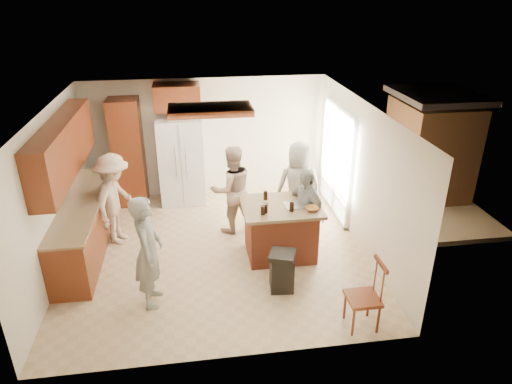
{
  "coord_description": "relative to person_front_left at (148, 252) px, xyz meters",
  "views": [
    {
      "loc": [
        -0.31,
        -6.79,
        4.24
      ],
      "look_at": [
        0.67,
        -0.16,
        1.15
      ],
      "focal_mm": 32.0,
      "sensor_mm": 36.0,
      "label": 1
    }
  ],
  "objects": [
    {
      "name": "person_behind_left",
      "position": [
        1.36,
        1.94,
        -0.01
      ],
      "size": [
        0.9,
        0.69,
        1.66
      ],
      "primitive_type": "imported",
      "rotation": [
        0.0,
        0.0,
        3.4
      ],
      "color": "tan",
      "rests_on": "ground"
    },
    {
      "name": "person_counter",
      "position": [
        -0.69,
        1.84,
        -0.02
      ],
      "size": [
        0.78,
        1.16,
        1.65
      ],
      "primitive_type": "imported",
      "rotation": [
        0.0,
        0.0,
        1.28
      ],
      "color": "#9F836D",
      "rests_on": "ground"
    },
    {
      "name": "spindle_chair",
      "position": [
        2.82,
        -0.93,
        -0.39
      ],
      "size": [
        0.42,
        0.42,
        0.99
      ],
      "color": "maroon",
      "rests_on": "ground"
    },
    {
      "name": "left_cabinetry",
      "position": [
        -1.24,
        1.64,
        0.11
      ],
      "size": [
        0.64,
        3.0,
        2.3
      ],
      "color": "maroon",
      "rests_on": "ground"
    },
    {
      "name": "person_side_right",
      "position": [
        2.51,
        1.1,
        -0.1
      ],
      "size": [
        0.81,
        0.98,
        1.48
      ],
      "primitive_type": "imported",
      "rotation": [
        0.0,
        0.0,
        -1.06
      ],
      "color": "gray",
      "rests_on": "ground"
    },
    {
      "name": "trash_bin",
      "position": [
        1.91,
        0.03,
        -0.52
      ],
      "size": [
        0.46,
        0.46,
        0.63
      ],
      "color": "black",
      "rests_on": "ground"
    },
    {
      "name": "person_behind_right",
      "position": [
        2.57,
        1.85,
        0.0
      ],
      "size": [
        0.85,
        0.58,
        1.69
      ],
      "primitive_type": "imported",
      "rotation": [
        0.0,
        0.0,
        3.09
      ],
      "color": "gray",
      "rests_on": "ground"
    },
    {
      "name": "kitchen_island",
      "position": [
        2.07,
        0.98,
        -0.37
      ],
      "size": [
        1.28,
        1.03,
        0.93
      ],
      "color": "#A04229",
      "rests_on": "ground"
    },
    {
      "name": "person_front_left",
      "position": [
        0.0,
        0.0,
        0.0
      ],
      "size": [
        0.48,
        0.64,
        1.68
      ],
      "primitive_type": "imported",
      "rotation": [
        0.0,
        0.0,
        1.51
      ],
      "color": "gray",
      "rests_on": "ground"
    },
    {
      "name": "room_shell",
      "position": [
        5.38,
        2.89,
        0.02
      ],
      "size": [
        8.0,
        5.2,
        5.0
      ],
      "color": "tan",
      "rests_on": "ground"
    },
    {
      "name": "refrigerator",
      "position": [
        0.45,
        3.36,
        0.06
      ],
      "size": [
        0.9,
        0.76,
        1.8
      ],
      "color": "white",
      "rests_on": "ground"
    },
    {
      "name": "back_wall_units",
      "position": [
        -0.33,
        3.44,
        0.54
      ],
      "size": [
        1.8,
        0.6,
        2.45
      ],
      "color": "maroon",
      "rests_on": "ground"
    },
    {
      "name": "island_items",
      "position": [
        2.25,
        0.88,
        0.13
      ],
      "size": [
        0.95,
        0.7,
        0.15
      ],
      "color": "silver",
      "rests_on": "kitchen_island"
    }
  ]
}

